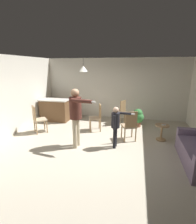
# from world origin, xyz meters

# --- Properties ---
(ground) EXTENTS (7.68, 7.68, 0.00)m
(ground) POSITION_xyz_m (0.00, 0.00, 0.00)
(ground) COLOR #B2A893
(wall_back) EXTENTS (6.40, 0.10, 2.70)m
(wall_back) POSITION_xyz_m (0.00, 3.20, 1.35)
(wall_back) COLOR silver
(wall_back) RESTS_ON ground
(wall_left) EXTENTS (0.10, 6.40, 2.70)m
(wall_left) POSITION_xyz_m (-3.20, 0.00, 1.35)
(wall_left) COLOR silver
(wall_left) RESTS_ON ground
(kitchen_counter) EXTENTS (1.26, 0.66, 0.95)m
(kitchen_counter) POSITION_xyz_m (-2.45, 2.08, 0.48)
(kitchen_counter) COLOR brown
(kitchen_counter) RESTS_ON ground
(side_table_by_couch) EXTENTS (0.44, 0.44, 0.52)m
(side_table_by_couch) POSITION_xyz_m (1.87, 0.95, 0.33)
(side_table_by_couch) COLOR #99754C
(side_table_by_couch) RESTS_ON ground
(person_adult) EXTENTS (0.82, 0.58, 1.74)m
(person_adult) POSITION_xyz_m (-0.64, -0.12, 1.08)
(person_adult) COLOR tan
(person_adult) RESTS_ON ground
(person_child) EXTENTS (0.65, 0.36, 1.23)m
(person_child) POSITION_xyz_m (0.48, 0.10, 0.77)
(person_child) COLOR black
(person_child) RESTS_ON ground
(dining_chair_by_counter) EXTENTS (0.54, 0.54, 1.00)m
(dining_chair_by_counter) POSITION_xyz_m (-0.37, 1.32, 0.55)
(dining_chair_by_counter) COLOR #99754C
(dining_chair_by_counter) RESTS_ON ground
(dining_chair_near_wall) EXTENTS (0.59, 0.59, 1.00)m
(dining_chair_near_wall) POSITION_xyz_m (-2.38, 0.63, 0.55)
(dining_chair_near_wall) COLOR #99754C
(dining_chair_near_wall) RESTS_ON ground
(dining_chair_centre_back) EXTENTS (0.54, 0.54, 1.00)m
(dining_chair_centre_back) POSITION_xyz_m (0.86, 0.66, 0.55)
(dining_chair_centre_back) COLOR #99754C
(dining_chair_centre_back) RESTS_ON ground
(dining_chair_spare) EXTENTS (0.56, 0.56, 1.00)m
(dining_chair_spare) POSITION_xyz_m (0.40, 2.30, 0.55)
(dining_chair_spare) COLOR #99754C
(dining_chair_spare) RESTS_ON ground
(potted_plant_corner) EXTENTS (0.47, 0.47, 0.73)m
(potted_plant_corner) POSITION_xyz_m (1.11, 2.09, 0.40)
(potted_plant_corner) COLOR brown
(potted_plant_corner) RESTS_ON ground
(spare_remote_on_table) EXTENTS (0.13, 0.08, 0.04)m
(spare_remote_on_table) POSITION_xyz_m (1.92, 0.91, 0.54)
(spare_remote_on_table) COLOR white
(spare_remote_on_table) RESTS_ON side_table_by_couch
(ceiling_light_pendant) EXTENTS (0.32, 0.32, 0.55)m
(ceiling_light_pendant) POSITION_xyz_m (-0.89, 1.41, 2.25)
(ceiling_light_pendant) COLOR silver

